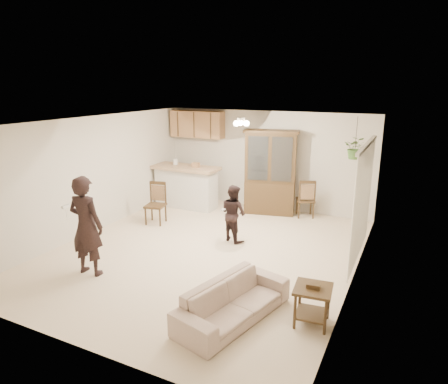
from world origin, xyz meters
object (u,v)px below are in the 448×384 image
at_px(sofa, 233,295).
at_px(chair_bar, 156,212).
at_px(child, 233,209).
at_px(adult, 86,224).
at_px(chair_hutch_right, 305,206).
at_px(china_hutch, 270,173).
at_px(side_table, 312,305).
at_px(chair_hutch_left, 273,202).

relative_size(sofa, chair_bar, 1.95).
bearing_deg(child, adult, 79.76).
bearing_deg(sofa, child, 39.02).
relative_size(child, chair_hutch_right, 1.43).
bearing_deg(china_hutch, chair_bar, -151.03).
bearing_deg(sofa, side_table, -56.45).
relative_size(china_hutch, chair_bar, 2.16).
relative_size(chair_hutch_left, chair_hutch_right, 1.04).
height_order(sofa, chair_bar, chair_bar).
xyz_separation_m(china_hutch, chair_hutch_right, (0.88, 0.11, -0.76)).
distance_m(adult, child, 2.91).
distance_m(sofa, adult, 2.84).
xyz_separation_m(child, chair_hutch_right, (0.93, 2.17, -0.41)).
bearing_deg(chair_hutch_left, chair_bar, -95.09).
distance_m(sofa, chair_bar, 4.27).
relative_size(china_hutch, chair_hutch_left, 2.12).
xyz_separation_m(adult, child, (1.59, 2.43, -0.22)).
distance_m(adult, china_hutch, 4.79).
bearing_deg(side_table, chair_hutch_left, 115.57).
height_order(adult, chair_bar, adult).
height_order(child, china_hutch, china_hutch).
bearing_deg(chair_bar, side_table, -41.70).
height_order(chair_bar, chair_hutch_right, chair_bar).
bearing_deg(sofa, adult, 100.89).
bearing_deg(side_table, china_hutch, 116.64).
xyz_separation_m(chair_bar, chair_hutch_left, (2.17, 1.98, 0.01)).
distance_m(adult, chair_bar, 2.71).
bearing_deg(chair_hutch_left, china_hutch, -86.51).
height_order(child, chair_bar, child).
bearing_deg(chair_hutch_right, sofa, 68.85).
relative_size(adult, chair_hutch_right, 1.91).
distance_m(child, china_hutch, 2.09).
xyz_separation_m(china_hutch, chair_hutch_left, (0.06, 0.08, -0.75)).
xyz_separation_m(chair_hutch_left, chair_hutch_right, (0.82, 0.03, -0.01)).
relative_size(side_table, chair_hutch_right, 0.64).
bearing_deg(china_hutch, adult, -123.08).
height_order(child, side_table, child).
bearing_deg(chair_bar, child, -16.74).
height_order(adult, china_hutch, china_hutch).
bearing_deg(chair_bar, chair_hutch_right, 21.59).
relative_size(adult, chair_hutch_left, 1.84).
xyz_separation_m(child, china_hutch, (0.05, 2.06, 0.35)).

